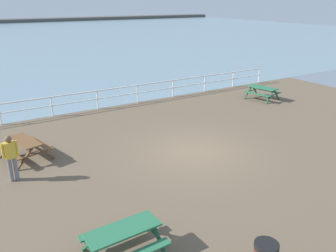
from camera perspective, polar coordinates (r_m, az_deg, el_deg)
name	(u,v)px	position (r m, az deg, el deg)	size (l,w,h in m)	color
ground_plane	(194,154)	(14.31, 4.36, -4.61)	(30.00, 24.00, 0.20)	brown
sea_band	(8,38)	(63.97, -25.05, 13.15)	(142.00, 90.00, 0.01)	gray
seaward_railing	(118,93)	(20.44, -8.34, 5.49)	(23.07, 0.07, 1.08)	white
picnic_table_near_left	(25,145)	(14.53, -22.70, -2.88)	(1.90, 2.11, 0.80)	brown
picnic_table_near_right	(123,235)	(8.71, -7.46, -17.59)	(1.86, 1.61, 0.80)	#286B47
picnic_table_mid_centre	(262,90)	(22.38, 15.43, 5.78)	(1.85, 2.07, 0.80)	#286B47
visitor	(11,155)	(12.82, -24.68, -4.46)	(0.53, 0.25, 1.66)	slate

